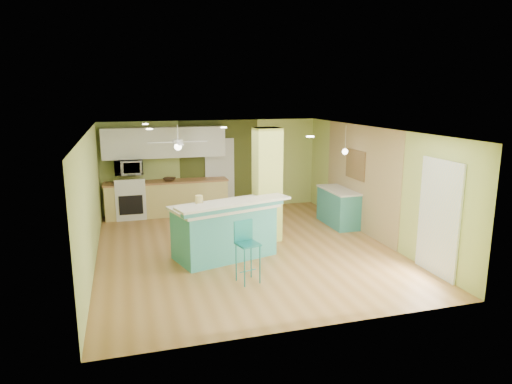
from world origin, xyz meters
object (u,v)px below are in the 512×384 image
bar_stool (246,241)px  canister (199,200)px  peninsula (225,230)px  side_counter (338,207)px  fruit_bowl (169,179)px

bar_stool → canister: bearing=94.8°
peninsula → canister: (-0.45, 0.28, 0.58)m
side_counter → peninsula: bearing=-155.7°
peninsula → side_counter: size_ratio=1.71×
peninsula → side_counter: 3.52m
side_counter → canister: 3.90m
fruit_bowl → canister: canister is taller
canister → side_counter: bearing=17.8°
peninsula → fruit_bowl: bearing=85.4°
canister → bar_stool: bearing=-70.7°
bar_stool → canister: 1.71m
canister → peninsula: bearing=-31.8°
bar_stool → side_counter: size_ratio=0.78×
fruit_bowl → canister: size_ratio=2.00×
side_counter → canister: size_ratio=8.30×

